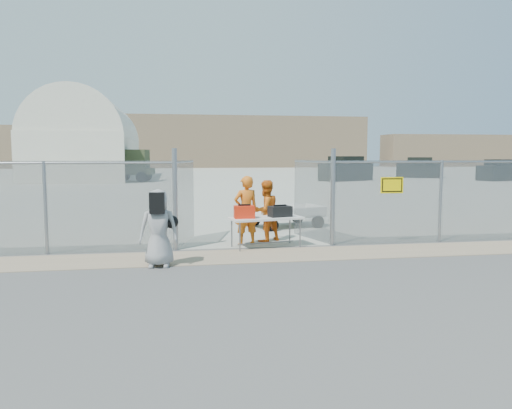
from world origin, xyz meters
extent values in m
plane|color=#444444|center=(0.00, 0.00, 0.00)|extent=(160.00, 160.00, 0.00)
cube|color=#A6A796|center=(0.00, 42.00, 0.01)|extent=(160.00, 80.00, 0.01)
cube|color=#9C876A|center=(0.00, 1.00, 0.01)|extent=(44.00, 1.60, 0.01)
cube|color=red|center=(-0.31, 1.90, 0.93)|extent=(0.50, 0.33, 0.31)
cube|color=black|center=(0.62, 2.03, 0.91)|extent=(0.62, 0.45, 0.27)
imported|color=orange|center=(-0.18, 2.47, 0.90)|extent=(0.74, 0.57, 1.80)
imported|color=orange|center=(0.41, 2.87, 0.83)|extent=(1.01, 0.94, 1.66)
imported|color=gray|center=(-2.36, 0.26, 0.82)|extent=(0.84, 0.58, 1.64)
camera|label=1|loc=(-2.06, -10.25, 2.36)|focal=35.00mm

